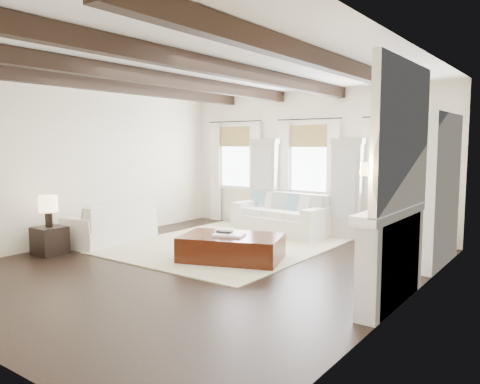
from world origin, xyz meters
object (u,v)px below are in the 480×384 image
Objects in this scene: side_table_back at (267,213)px; ottoman at (232,248)px; sofa_back at (282,217)px; side_table_front at (50,241)px; sofa_left at (113,226)px.

ottoman is at bearing -67.50° from side_table_back.
ottoman is 3.41m from side_table_back.
side_table_front is (-2.42, -4.17, -0.12)m from sofa_back.
sofa_back is 0.95m from side_table_back.
side_table_front is 5.02m from side_table_back.
sofa_back is 4.33× the size of side_table_front.
ottoman is 3.36m from side_table_front.
sofa_left is 2.89m from ottoman.
sofa_back is at bearing 81.90° from ottoman.
side_table_back reaches higher than side_table_front.
side_table_back is at bearing 64.96° from sofa_left.
sofa_left reaches higher than ottoman.
side_table_back is (-1.31, 3.15, 0.11)m from ottoman.
ottoman is at bearing -78.23° from sofa_back.
sofa_left is at bearing -115.04° from side_table_back.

